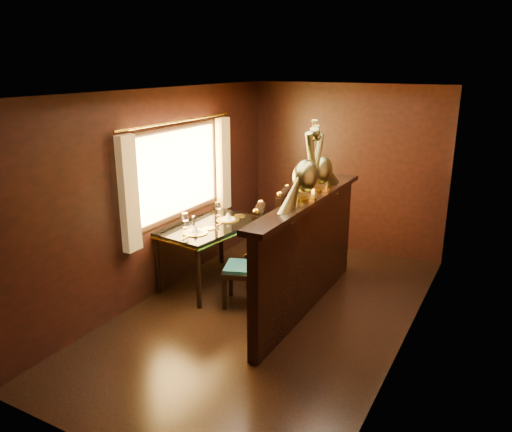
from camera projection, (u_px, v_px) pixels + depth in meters
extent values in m
plane|color=black|center=(270.00, 313.00, 5.78)|extent=(5.00, 5.00, 0.00)
cube|color=black|center=(346.00, 168.00, 7.51)|extent=(3.00, 0.04, 2.50)
cube|color=black|center=(100.00, 303.00, 3.31)|extent=(3.00, 0.04, 2.50)
cube|color=black|center=(161.00, 193.00, 6.09)|extent=(0.04, 5.00, 2.50)
cube|color=black|center=(412.00, 231.00, 4.73)|extent=(0.04, 5.00, 2.50)
cube|color=beige|center=(272.00, 91.00, 5.04)|extent=(3.00, 5.00, 0.04)
cube|color=#FFC672|center=(176.00, 173.00, 6.29)|extent=(0.01, 1.70, 1.05)
cube|color=gold|center=(129.00, 194.00, 5.44)|extent=(0.10, 0.22, 1.30)
cube|color=gold|center=(223.00, 164.00, 7.07)|extent=(0.10, 0.22, 1.30)
cylinder|color=gold|center=(178.00, 121.00, 6.06)|extent=(0.03, 2.20, 0.03)
cube|color=black|center=(307.00, 257.00, 5.69)|extent=(0.12, 2.60, 1.30)
cube|color=#363518|center=(302.00, 252.00, 5.71)|extent=(0.02, 2.20, 0.95)
cube|color=black|center=(309.00, 200.00, 5.49)|extent=(0.26, 2.70, 0.06)
cube|color=black|center=(210.00, 226.00, 6.34)|extent=(0.98, 1.44, 0.04)
cube|color=gold|center=(210.00, 228.00, 6.35)|extent=(1.00, 1.46, 0.02)
cylinder|color=black|center=(157.00, 265.00, 6.18)|extent=(0.06, 0.06, 0.75)
cylinder|color=black|center=(199.00, 279.00, 5.79)|extent=(0.06, 0.06, 0.75)
cylinder|color=black|center=(221.00, 238.00, 7.13)|extent=(0.06, 0.06, 0.75)
cylinder|color=black|center=(260.00, 248.00, 6.74)|extent=(0.06, 0.06, 0.75)
cylinder|color=gold|center=(195.00, 233.00, 6.02)|extent=(0.30, 0.30, 0.01)
cone|color=silver|center=(195.00, 228.00, 6.00)|extent=(0.11, 0.11, 0.10)
cylinder|color=gold|center=(228.00, 220.00, 6.51)|extent=(0.30, 0.30, 0.01)
cone|color=silver|center=(228.00, 216.00, 6.50)|extent=(0.11, 0.11, 0.10)
cylinder|color=silver|center=(193.00, 219.00, 6.46)|extent=(0.03, 0.03, 0.06)
cylinder|color=silver|center=(194.00, 218.00, 6.50)|extent=(0.03, 0.03, 0.06)
cube|color=black|center=(243.00, 271.00, 5.89)|extent=(0.56, 0.56, 0.06)
cube|color=navy|center=(243.00, 267.00, 5.88)|extent=(0.51, 0.51, 0.05)
cube|color=navy|center=(259.00, 242.00, 5.76)|extent=(0.15, 0.34, 0.57)
cube|color=black|center=(225.00, 294.00, 5.81)|extent=(0.05, 0.05, 0.39)
cube|color=black|center=(255.00, 296.00, 5.76)|extent=(0.05, 0.05, 0.39)
cube|color=black|center=(231.00, 281.00, 6.16)|extent=(0.05, 0.05, 0.39)
cube|color=black|center=(260.00, 283.00, 6.10)|extent=(0.05, 0.05, 0.39)
sphere|color=gold|center=(256.00, 211.00, 5.46)|extent=(0.07, 0.07, 0.07)
sphere|color=gold|center=(261.00, 203.00, 5.80)|extent=(0.07, 0.07, 0.07)
cube|color=black|center=(267.00, 253.00, 6.39)|extent=(0.55, 0.55, 0.06)
cube|color=navy|center=(267.00, 249.00, 6.37)|extent=(0.50, 0.50, 0.05)
cube|color=navy|center=(283.00, 225.00, 6.22)|extent=(0.11, 0.36, 0.60)
cube|color=black|center=(249.00, 274.00, 6.34)|extent=(0.05, 0.05, 0.41)
cube|color=black|center=(278.00, 277.00, 6.23)|extent=(0.05, 0.05, 0.41)
cube|color=black|center=(257.00, 263.00, 6.69)|extent=(0.05, 0.05, 0.41)
cube|color=black|center=(285.00, 266.00, 6.58)|extent=(0.05, 0.05, 0.41)
sphere|color=gold|center=(280.00, 194.00, 5.91)|extent=(0.07, 0.07, 0.07)
sphere|color=gold|center=(287.00, 187.00, 6.26)|extent=(0.07, 0.07, 0.07)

